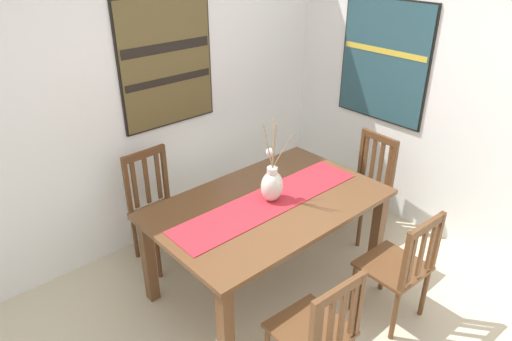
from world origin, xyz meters
The scene contains 12 objects.
ground_plane centered at (0.00, 0.00, -0.01)m, with size 6.40×6.40×0.03m, color beige.
wall_back centered at (0.00, 1.86, 1.35)m, with size 6.40×0.12×2.70m, color white.
wall_side centered at (1.86, 0.00, 1.35)m, with size 0.12×6.40×2.70m, color white.
dining_table centered at (0.17, 0.61, 0.66)m, with size 1.74×1.08×0.76m.
table_runner centered at (0.17, 0.61, 0.76)m, with size 1.60×0.36×0.01m, color #B7232D.
centerpiece_vase centered at (0.20, 0.61, 0.90)m, with size 0.18×0.23×0.65m.
chair_0 centered at (-0.28, -0.29, 0.47)m, with size 0.44×0.44×0.90m.
chair_1 centered at (1.37, 0.58, 0.48)m, with size 0.45×0.45×0.93m.
chair_2 centered at (-0.28, 1.49, 0.48)m, with size 0.43×0.43×0.96m.
chair_3 centered at (0.60, -0.28, 0.46)m, with size 0.44×0.44×0.90m.
painting_on_back_wall centered at (0.11, 1.79, 1.58)m, with size 0.87×0.05×1.07m.
painting_on_side_wall centered at (1.79, 0.83, 1.49)m, with size 0.05×0.91×1.10m.
Camera 1 is at (-1.86, -1.52, 2.56)m, focal length 32.59 mm.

